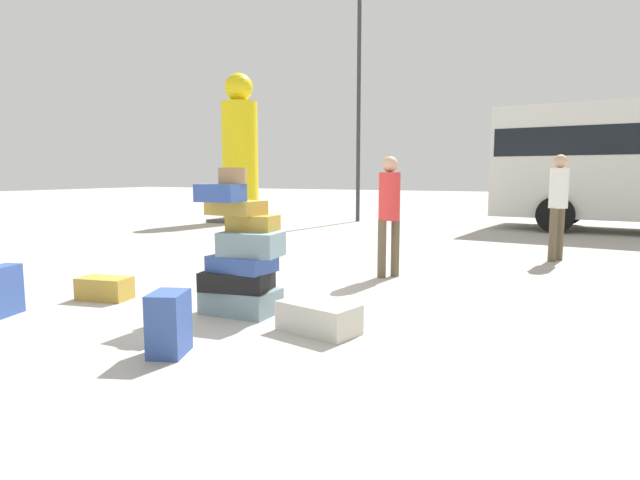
{
  "coord_description": "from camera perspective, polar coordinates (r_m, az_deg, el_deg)",
  "views": [
    {
      "loc": [
        3.32,
        -4.68,
        1.45
      ],
      "look_at": [
        0.22,
        1.67,
        0.56
      ],
      "focal_mm": 29.45,
      "sensor_mm": 36.0,
      "label": 1
    }
  ],
  "objects": [
    {
      "name": "ground_plane",
      "position": [
        5.92,
        -9.08,
        -7.07
      ],
      "size": [
        80.0,
        80.0,
        0.0
      ],
      "primitive_type": "plane",
      "color": "#ADA89E"
    },
    {
      "name": "suitcase_tan_left_side",
      "position": [
        6.6,
        -22.35,
        -4.88
      ],
      "size": [
        0.64,
        0.43,
        0.26
      ],
      "primitive_type": "cube",
      "rotation": [
        0.0,
        0.0,
        0.2
      ],
      "color": "#B28C33",
      "rests_on": "ground"
    },
    {
      "name": "person_bearded_onlooker",
      "position": [
        9.56,
        24.48,
        4.21
      ],
      "size": [
        0.3,
        0.31,
        1.77
      ],
      "rotation": [
        0.0,
        0.0,
        -2.08
      ],
      "color": "brown",
      "rests_on": "ground"
    },
    {
      "name": "suitcase_tower",
      "position": [
        5.5,
        -8.59,
        -1.88
      ],
      "size": [
        0.87,
        0.67,
        1.51
      ],
      "color": "gray",
      "rests_on": "ground"
    },
    {
      "name": "yellow_dummy_statue",
      "position": [
        16.14,
        -8.68,
        8.95
      ],
      "size": [
        1.5,
        1.5,
        4.41
      ],
      "color": "yellow",
      "rests_on": "ground"
    },
    {
      "name": "person_tourist_with_camera",
      "position": [
        7.38,
        7.54,
        3.7
      ],
      "size": [
        0.3,
        0.3,
        1.69
      ],
      "rotation": [
        0.0,
        0.0,
        -2.25
      ],
      "color": "brown",
      "rests_on": "ground"
    },
    {
      "name": "suitcase_cream_right_side",
      "position": [
        4.87,
        -0.15,
        -8.41
      ],
      "size": [
        0.8,
        0.56,
        0.28
      ],
      "primitive_type": "cube",
      "rotation": [
        0.0,
        0.0,
        -0.23
      ],
      "color": "beige",
      "rests_on": "ground"
    },
    {
      "name": "suitcase_navy_behind_tower",
      "position": [
        4.43,
        -16.1,
        -8.7
      ],
      "size": [
        0.37,
        0.43,
        0.51
      ],
      "primitive_type": "cube",
      "rotation": [
        0.0,
        0.0,
        0.36
      ],
      "color": "#334F99",
      "rests_on": "ground"
    },
    {
      "name": "suitcase_navy_white_trunk",
      "position": [
        6.32,
        -31.19,
        -4.73
      ],
      "size": [
        0.29,
        0.41,
        0.52
      ],
      "primitive_type": "cube",
      "rotation": [
        0.0,
        0.0,
        0.29
      ],
      "color": "#334F99",
      "rests_on": "ground"
    },
    {
      "name": "lamp_post",
      "position": [
        16.38,
        4.25,
        17.54
      ],
      "size": [
        0.36,
        0.36,
        6.84
      ],
      "color": "#333338",
      "rests_on": "ground"
    }
  ]
}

